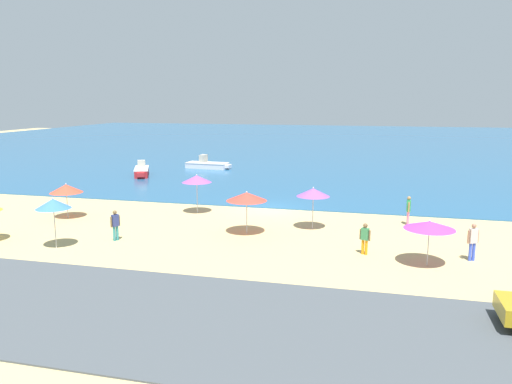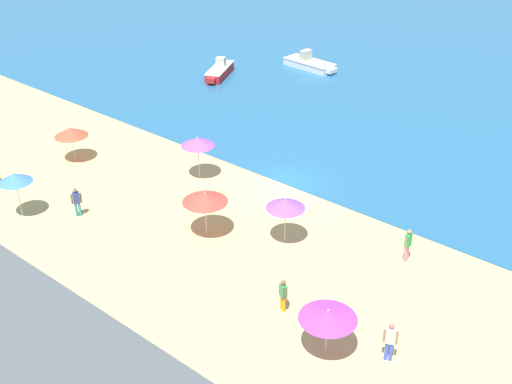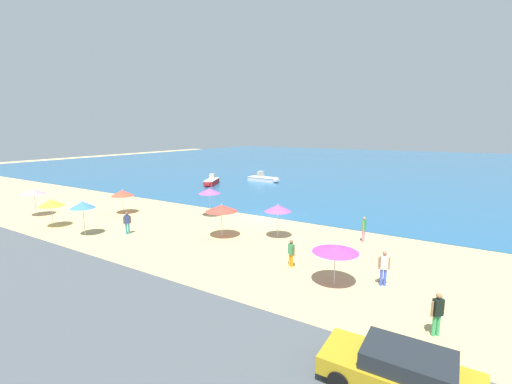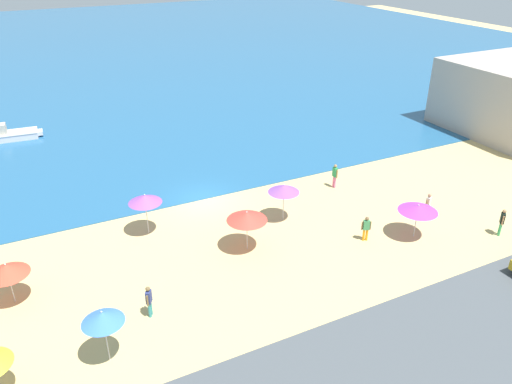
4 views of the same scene
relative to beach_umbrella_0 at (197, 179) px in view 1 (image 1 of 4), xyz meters
The scene contains 15 objects.
ground_plane 5.60m from the beach_umbrella_0, 29.73° to the left, with size 160.00×160.00×0.00m, color tan.
sea 57.74m from the beach_umbrella_0, 85.60° to the left, with size 150.00×110.00×0.05m, color #225985.
coastal_road 16.26m from the beach_umbrella_0, 74.03° to the right, with size 80.00×8.00×0.06m, color #464C50.
beach_umbrella_0 is the anchor object (origin of this frame).
beach_umbrella_1 8.30m from the beach_umbrella_0, 156.60° to the right, with size 2.05×2.05×2.26m.
beach_umbrella_2 15.89m from the beach_umbrella_0, 27.92° to the right, with size 2.29×2.29×2.16m.
beach_umbrella_3 10.12m from the beach_umbrella_0, 114.87° to the right, with size 1.75×1.75×2.64m.
beach_umbrella_4 6.22m from the beach_umbrella_0, 42.76° to the right, with size 2.29×2.29×2.47m.
beach_umbrella_7 8.34m from the beach_umbrella_0, 15.41° to the right, with size 1.95×1.95×2.51m.
bather_0 7.64m from the beach_umbrella_0, 104.93° to the right, with size 0.37×0.50×1.68m.
bather_1 17.34m from the beach_umbrella_0, 21.12° to the right, with size 0.53×0.34×1.81m.
bather_2 12.99m from the beach_umbrella_0, 30.06° to the right, with size 0.53×0.35×1.58m.
bather_4 13.59m from the beach_umbrella_0, ahead, with size 0.23×0.57×1.78m.
skiff_nearshore 18.02m from the beach_umbrella_0, 128.52° to the left, with size 2.94×4.60×1.48m.
skiff_offshore 21.67m from the beach_umbrella_0, 107.79° to the left, with size 5.06×2.13×1.48m.
Camera 1 is at (7.31, -33.16, 7.56)m, focal length 35.00 mm.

